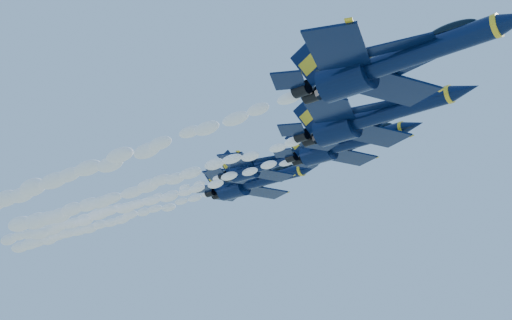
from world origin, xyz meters
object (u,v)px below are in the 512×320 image
Objects in this scene: jet_lead at (390,61)px; jet_fifth at (254,182)px; jet_third at (344,144)px; jet_fourth at (264,165)px; jet_second at (371,117)px.

jet_lead is 0.94× the size of jet_fifth.
jet_third is 1.07× the size of jet_fourth.
jet_fourth reaches higher than jet_third.
jet_third is (-7.42, 7.18, 1.43)m from jet_second.
jet_second is at bearing -44.05° from jet_third.
jet_fifth reaches higher than jet_second.
jet_fifth is at bearing 134.61° from jet_fourth.
jet_lead is 38.42m from jet_fourth.
jet_fourth reaches higher than jet_lead.
jet_fifth reaches higher than jet_third.
jet_fourth is at bearing 167.32° from jet_third.
jet_fifth is (-38.78, 32.28, 8.02)m from jet_lead.
jet_fourth reaches higher than jet_second.
jet_second is at bearing -26.15° from jet_fourth.
jet_third is 0.85× the size of jet_fifth.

